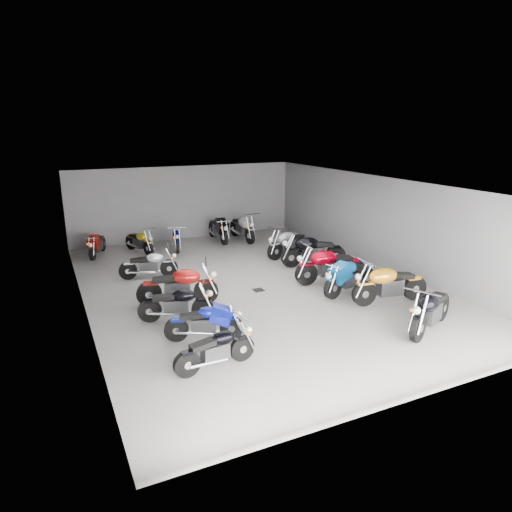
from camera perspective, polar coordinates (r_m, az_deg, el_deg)
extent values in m
plane|color=#9D9B95|center=(14.54, -0.54, -3.67)|extent=(14.00, 14.00, 0.00)
cube|color=slate|center=(20.53, -8.80, 6.61)|extent=(10.00, 0.10, 3.20)
cube|color=slate|center=(12.89, -21.18, 0.07)|extent=(0.10, 14.00, 3.20)
cube|color=slate|center=(16.75, 15.23, 4.10)|extent=(0.10, 14.00, 3.20)
cube|color=black|center=(13.79, -0.57, 9.03)|extent=(10.00, 14.00, 0.04)
cube|color=black|center=(14.12, 0.32, -4.26)|extent=(0.32, 0.32, 0.01)
cylinder|color=black|center=(10.02, -1.77, -11.47)|extent=(0.57, 0.18, 0.56)
cylinder|color=black|center=(9.53, -8.63, -13.22)|extent=(0.58, 0.19, 0.56)
cube|color=#2D2D30|center=(9.71, -5.11, -11.89)|extent=(0.60, 0.33, 0.35)
ellipsoid|color=black|center=(9.66, -4.11, -10.14)|extent=(0.64, 0.42, 0.32)
cube|color=black|center=(9.49, -6.70, -10.96)|extent=(0.56, 0.31, 0.16)
cylinder|color=black|center=(10.95, -3.08, -8.94)|extent=(0.58, 0.31, 0.57)
cylinder|color=black|center=(10.99, -9.93, -9.08)|extent=(0.58, 0.32, 0.57)
cube|color=#2D2D30|center=(10.92, -6.53, -8.60)|extent=(0.64, 0.45, 0.36)
ellipsoid|color=#0E1A92|center=(10.80, -5.52, -7.20)|extent=(0.69, 0.55, 0.32)
cube|color=black|center=(10.83, -8.09, -7.42)|extent=(0.60, 0.42, 0.16)
cylinder|color=black|center=(12.00, -6.64, -6.63)|extent=(0.61, 0.33, 0.61)
cylinder|color=black|center=(12.14, -13.16, -6.69)|extent=(0.62, 0.35, 0.61)
cube|color=#2D2D30|center=(12.02, -9.94, -6.25)|extent=(0.68, 0.48, 0.38)
ellipsoid|color=black|center=(11.89, -9.01, -4.89)|extent=(0.74, 0.58, 0.34)
cube|color=black|center=(11.96, -11.45, -5.09)|extent=(0.63, 0.45, 0.17)
cylinder|color=black|center=(13.09, -6.26, -4.42)|extent=(0.71, 0.36, 0.70)
cylinder|color=black|center=(13.18, -13.21, -4.62)|extent=(0.72, 0.38, 0.70)
cube|color=#2D2D30|center=(13.07, -9.77, -4.08)|extent=(0.78, 0.54, 0.44)
ellipsoid|color=maroon|center=(12.94, -8.77, -2.59)|extent=(0.85, 0.65, 0.40)
cube|color=black|center=(12.99, -11.38, -2.85)|extent=(0.73, 0.50, 0.20)
cylinder|color=black|center=(15.55, -10.81, -1.49)|extent=(0.60, 0.24, 0.59)
cylinder|color=black|center=(15.58, -15.72, -1.79)|extent=(0.61, 0.26, 0.59)
cube|color=#2D2D30|center=(15.52, -13.29, -1.32)|extent=(0.64, 0.40, 0.37)
ellipsoid|color=silver|center=(15.44, -12.61, -0.23)|extent=(0.69, 0.50, 0.33)
cube|color=black|center=(15.46, -14.44, -0.47)|extent=(0.60, 0.37, 0.17)
cylinder|color=black|center=(11.44, 19.61, -8.43)|extent=(0.70, 0.43, 0.70)
cylinder|color=black|center=(12.85, 22.16, -5.97)|extent=(0.71, 0.45, 0.70)
cube|color=#2D2D30|center=(12.09, 21.01, -6.65)|extent=(0.79, 0.60, 0.44)
ellipsoid|color=black|center=(11.75, 20.79, -5.44)|extent=(0.86, 0.71, 0.40)
cube|color=black|center=(12.30, 21.70, -4.80)|extent=(0.74, 0.56, 0.20)
cylinder|color=black|center=(13.17, 13.37, -4.61)|extent=(0.73, 0.25, 0.72)
cylinder|color=black|center=(14.03, 19.17, -3.79)|extent=(0.74, 0.27, 0.72)
cube|color=#2D2D30|center=(13.55, 16.40, -3.74)|extent=(0.77, 0.44, 0.45)
ellipsoid|color=orange|center=(13.30, 15.62, -2.40)|extent=(0.82, 0.56, 0.41)
cube|color=black|center=(13.64, 17.77, -2.32)|extent=(0.72, 0.41, 0.20)
cylinder|color=black|center=(13.52, 9.59, -3.94)|extent=(0.68, 0.30, 0.67)
cylinder|color=black|center=(14.65, 13.51, -2.59)|extent=(0.69, 0.32, 0.67)
cube|color=#2D2D30|center=(14.04, 11.65, -2.84)|extent=(0.74, 0.47, 0.42)
ellipsoid|color=#085198|center=(13.77, 11.12, -1.72)|extent=(0.79, 0.58, 0.38)
cube|color=black|center=(14.21, 12.57, -1.43)|extent=(0.69, 0.44, 0.19)
cylinder|color=black|center=(14.54, 6.30, -2.25)|extent=(0.75, 0.26, 0.73)
cylinder|color=black|center=(15.24, 12.08, -1.64)|extent=(0.75, 0.28, 0.73)
cube|color=#2D2D30|center=(14.83, 9.28, -1.52)|extent=(0.79, 0.45, 0.46)
ellipsoid|color=#9D0012|center=(14.62, 8.45, -0.24)|extent=(0.84, 0.57, 0.41)
cube|color=black|center=(14.90, 10.61, -0.21)|extent=(0.74, 0.42, 0.21)
cylinder|color=black|center=(16.31, 4.39, -0.16)|extent=(0.74, 0.34, 0.73)
cylinder|color=black|center=(16.77, 9.89, 0.09)|extent=(0.75, 0.37, 0.73)
cube|color=#2D2D30|center=(16.49, 7.19, 0.35)|extent=(0.81, 0.53, 0.46)
ellipsoid|color=black|center=(16.33, 6.39, 1.54)|extent=(0.87, 0.65, 0.41)
cube|color=black|center=(16.51, 8.45, 1.47)|extent=(0.75, 0.50, 0.21)
cylinder|color=black|center=(17.14, 2.40, 0.59)|extent=(0.69, 0.30, 0.68)
cylinder|color=black|center=(18.17, 6.01, 1.42)|extent=(0.70, 0.32, 0.68)
cube|color=#2D2D30|center=(17.62, 4.26, 1.35)|extent=(0.75, 0.48, 0.42)
ellipsoid|color=#9E9DA1|center=(17.38, 3.73, 2.31)|extent=(0.81, 0.59, 0.38)
cube|color=black|center=(17.78, 5.07, 2.45)|extent=(0.70, 0.45, 0.19)
cylinder|color=black|center=(18.17, -19.75, 0.37)|extent=(0.33, 0.58, 0.58)
cylinder|color=black|center=(19.39, -18.68, 1.43)|extent=(0.35, 0.59, 0.58)
cube|color=#2D2D30|center=(18.75, -19.22, 1.18)|extent=(0.48, 0.65, 0.36)
ellipsoid|color=#910E06|center=(18.50, -19.47, 1.89)|extent=(0.57, 0.71, 0.33)
cube|color=black|center=(18.96, -19.06, 2.15)|extent=(0.44, 0.61, 0.17)
cylinder|color=black|center=(18.21, -13.28, 0.95)|extent=(0.31, 0.59, 0.59)
cylinder|color=black|center=(19.33, -15.39, 1.67)|extent=(0.33, 0.60, 0.59)
cube|color=#2D2D30|center=(18.75, -14.39, 1.59)|extent=(0.46, 0.66, 0.37)
ellipsoid|color=yellow|center=(18.51, -14.12, 2.37)|extent=(0.56, 0.71, 0.33)
cube|color=black|center=(18.93, -14.90, 2.50)|extent=(0.43, 0.61, 0.17)
cylinder|color=black|center=(18.33, -9.77, 1.24)|extent=(0.25, 0.59, 0.58)
cylinder|color=black|center=(19.61, -9.96, 2.21)|extent=(0.26, 0.60, 0.58)
cube|color=#2D2D30|center=(18.95, -9.88, 2.01)|extent=(0.40, 0.64, 0.36)
ellipsoid|color=#06056B|center=(18.68, -9.90, 2.73)|extent=(0.49, 0.69, 0.33)
cube|color=black|center=(19.17, -9.96, 2.95)|extent=(0.37, 0.60, 0.17)
cylinder|color=black|center=(19.34, -3.99, 2.39)|extent=(0.16, 0.70, 0.70)
cylinder|color=black|center=(20.79, -5.44, 3.33)|extent=(0.19, 0.70, 0.70)
cube|color=#2D2D30|center=(20.04, -4.75, 3.18)|extent=(0.35, 0.72, 0.43)
ellipsoid|color=black|center=(19.74, -4.55, 4.02)|extent=(0.46, 0.75, 0.39)
cube|color=black|center=(20.30, -5.08, 4.22)|extent=(0.33, 0.67, 0.20)
cylinder|color=black|center=(19.45, -0.77, 2.55)|extent=(0.15, 0.72, 0.72)
cylinder|color=black|center=(20.91, -2.63, 3.50)|extent=(0.17, 0.72, 0.72)
cube|color=#2D2D30|center=(20.15, -1.74, 3.35)|extent=(0.34, 0.74, 0.45)
ellipsoid|color=silver|center=(19.85, -1.46, 4.23)|extent=(0.45, 0.77, 0.41)
cube|color=black|center=(20.41, -2.15, 4.42)|extent=(0.32, 0.69, 0.21)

